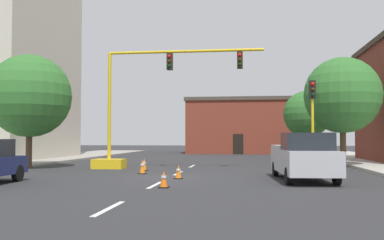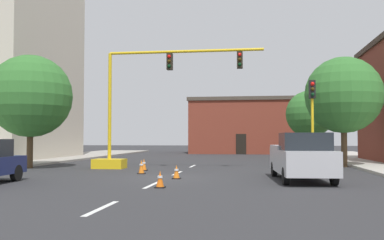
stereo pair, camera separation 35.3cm
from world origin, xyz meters
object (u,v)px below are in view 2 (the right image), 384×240
at_px(traffic_light_pole_right, 312,105).
at_px(tree_right_far, 310,114).
at_px(traffic_cone_roadside_a, 160,179).
at_px(tree_right_mid, 343,95).
at_px(tree_left_near, 31,96).
at_px(traffic_cone_roadside_c, 144,165).
at_px(traffic_signal_gantry, 131,129).
at_px(pickup_truck_silver, 301,157).
at_px(traffic_cone_roadside_d, 141,167).
at_px(traffic_cone_roadside_b, 176,172).

bearing_deg(traffic_light_pole_right, tree_right_far, 83.45).
bearing_deg(traffic_cone_roadside_a, tree_right_mid, 54.54).
distance_m(tree_left_near, traffic_cone_roadside_c, 8.15).
height_order(traffic_signal_gantry, tree_right_far, traffic_signal_gantry).
xyz_separation_m(tree_right_far, pickup_truck_silver, (-3.04, -21.70, -2.94)).
xyz_separation_m(traffic_signal_gantry, traffic_cone_roadside_d, (1.53, -3.44, -1.94)).
xyz_separation_m(tree_right_mid, traffic_cone_roadside_c, (-11.40, -4.52, -4.08)).
bearing_deg(traffic_cone_roadside_b, traffic_cone_roadside_c, 120.47).
distance_m(tree_right_far, traffic_cone_roadside_c, 20.73).
bearing_deg(traffic_signal_gantry, traffic_light_pole_right, -6.33).
relative_size(tree_right_mid, traffic_cone_roadside_c, 10.22).
distance_m(tree_left_near, traffic_cone_roadside_b, 11.70).
bearing_deg(traffic_cone_roadside_d, traffic_cone_roadside_a, -69.03).
bearing_deg(pickup_truck_silver, tree_right_mid, 68.69).
bearing_deg(tree_right_far, traffic_cone_roadside_c, -122.38).
bearing_deg(traffic_light_pole_right, traffic_signal_gantry, 173.67).
xyz_separation_m(tree_right_far, traffic_cone_roadside_c, (-10.93, -17.24, -3.59)).
bearing_deg(pickup_truck_silver, traffic_signal_gantry, 147.19).
distance_m(tree_left_near, tree_right_mid, 18.86).
distance_m(tree_right_mid, traffic_cone_roadside_d, 13.44).
bearing_deg(traffic_cone_roadside_d, traffic_cone_roadside_b, -46.82).
bearing_deg(traffic_signal_gantry, tree_left_near, -174.91).
height_order(tree_right_far, traffic_cone_roadside_b, tree_right_far).
bearing_deg(traffic_light_pole_right, traffic_cone_roadside_a, -128.33).
distance_m(traffic_signal_gantry, traffic_light_pole_right, 10.24).
xyz_separation_m(tree_left_near, traffic_cone_roadside_b, (9.69, -5.23, -3.94)).
xyz_separation_m(traffic_light_pole_right, pickup_truck_silver, (-1.08, -4.70, -2.55)).
bearing_deg(traffic_cone_roadside_c, pickup_truck_silver, -29.45).
distance_m(pickup_truck_silver, traffic_cone_roadside_a, 6.30).
bearing_deg(tree_right_far, traffic_cone_roadside_b, -111.07).
bearing_deg(traffic_cone_roadside_c, tree_left_near, 173.37).
height_order(traffic_light_pole_right, tree_right_mid, tree_right_mid).
height_order(traffic_cone_roadside_b, traffic_cone_roadside_d, traffic_cone_roadside_d).
height_order(tree_right_mid, tree_right_far, tree_right_mid).
relative_size(traffic_light_pole_right, traffic_cone_roadside_c, 7.26).
bearing_deg(traffic_cone_roadside_c, traffic_cone_roadside_d, -78.91).
bearing_deg(traffic_cone_roadside_c, traffic_light_pole_right, 1.51).
distance_m(traffic_signal_gantry, tree_left_near, 6.31).
relative_size(traffic_light_pole_right, tree_left_near, 0.72).
relative_size(traffic_cone_roadside_a, traffic_cone_roadside_b, 1.00).
relative_size(traffic_signal_gantry, pickup_truck_silver, 1.78).
relative_size(tree_left_near, traffic_cone_roadside_b, 11.02).
distance_m(traffic_signal_gantry, traffic_cone_roadside_b, 7.14).
distance_m(pickup_truck_silver, traffic_cone_roadside_c, 9.09).
bearing_deg(traffic_signal_gantry, traffic_cone_roadside_b, -57.20).
distance_m(tree_right_mid, traffic_cone_roadside_a, 15.70).
distance_m(traffic_cone_roadside_b, traffic_cone_roadside_d, 3.19).
relative_size(traffic_cone_roadside_b, traffic_cone_roadside_d, 0.85).
height_order(traffic_signal_gantry, traffic_light_pole_right, traffic_signal_gantry).
bearing_deg(traffic_signal_gantry, tree_right_far, 52.80).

